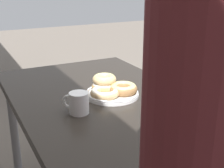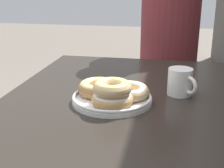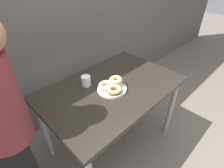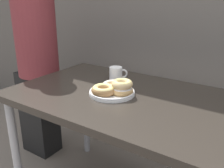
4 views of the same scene
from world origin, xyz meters
The scene contains 6 objects.
ground_plane centered at (0.00, 0.00, 0.00)m, with size 14.00×14.00×0.00m, color #70665B.
wall_back centered at (0.00, 1.12, 1.30)m, with size 8.00×0.05×2.60m.
dining_table centered at (0.00, 0.36, 0.69)m, with size 1.22×0.80×0.77m.
donut_plate centered at (-0.03, 0.32, 0.81)m, with size 0.26×0.28×0.09m.
coffee_mug centered at (-0.15, 0.53, 0.82)m, with size 0.10×0.10×0.09m.
person_figure centered at (-0.84, 0.49, 0.79)m, with size 0.39×0.31×1.50m.
Camera 3 is at (-0.87, -0.52, 1.66)m, focal length 28.00 mm.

